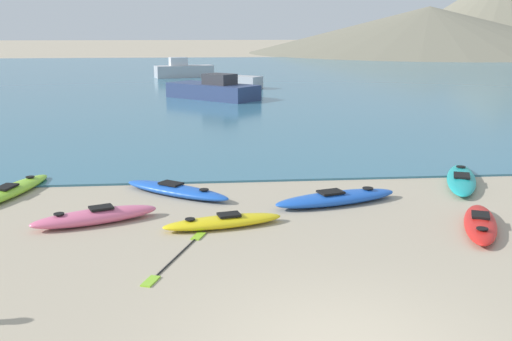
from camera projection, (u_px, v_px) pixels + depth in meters
The scene contains 14 objects.
bay_water at pixel (221, 78), 50.63m from camera, with size 160.00×70.00×0.06m, color teal.
far_hill_left at pixel (428, 30), 100.57m from camera, with size 60.62×60.62×7.62m, color gray.
far_hill_midleft at pixel (505, 10), 108.61m from camera, with size 45.15×45.15×14.34m, color gray.
kayak_on_sand_0 at pixel (336, 198), 14.63m from camera, with size 3.34×1.68×0.35m.
kayak_on_sand_1 at pixel (480, 224), 12.80m from camera, with size 1.72×2.81×0.31m.
kayak_on_sand_2 at pixel (10, 191), 15.35m from camera, with size 1.60×3.46×0.31m.
kayak_on_sand_4 at pixel (461, 179), 16.49m from camera, with size 2.08×3.58×0.32m.
kayak_on_sand_5 at pixel (95, 216), 13.17m from camera, with size 2.82×1.64×0.38m.
kayak_on_sand_6 at pixel (223, 222), 12.95m from camera, with size 2.72×1.19×0.30m.
kayak_on_sand_8 at pixel (176, 190), 15.40m from camera, with size 3.00×2.51×0.32m.
moored_boat_0 at pixel (213, 90), 35.61m from camera, with size 5.64×5.45×1.50m.
moored_boat_1 at pixel (237, 82), 41.97m from camera, with size 3.59×3.29×0.86m.
moored_boat_2 at pixel (183, 70), 50.86m from camera, with size 5.09×2.73×1.69m.
loose_paddle at pixel (177, 256), 11.28m from camera, with size 1.14×2.67×0.03m.
Camera 1 is at (-1.88, -7.07, 4.22)m, focal length 42.00 mm.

